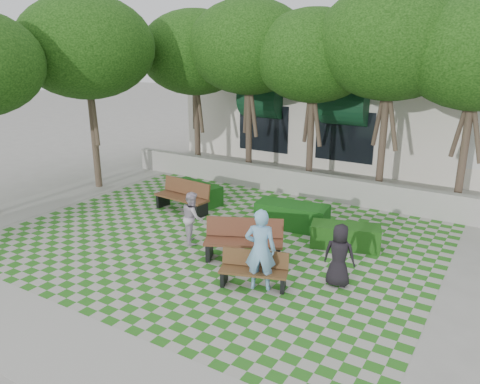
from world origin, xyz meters
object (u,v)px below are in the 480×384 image
Objects in this scene: bench_west at (183,197)px; hedge_midleft at (196,193)px; person_blue at (260,250)px; hedge_east at (345,236)px; hedge_midright at (292,216)px; bench_mid at (244,241)px; person_white at (193,217)px; person_dark at (339,255)px; bench_east at (254,270)px.

bench_west reaches higher than hedge_midleft.
hedge_east is at bearing -127.67° from person_blue.
bench_west is 5.68m from hedge_east.
hedge_midright is 4.00m from person_blue.
bench_west is at bearing 179.85° from hedge_east.
bench_mid is 1.43× the size of person_white.
bench_west is 6.63m from person_dark.
bench_mid is 2.60m from person_dark.
person_dark is (1.47, 1.11, -0.22)m from person_blue.
bench_mid is 4.94m from hedge_midleft.
person_white is (-1.81, 0.20, 0.23)m from bench_mid.
hedge_midright is (3.78, 0.55, -0.12)m from bench_west.
hedge_midright is at bearing 62.53° from bench_mid.
hedge_midleft is 1.33× the size of person_white.
person_blue is at bearing -29.33° from bench_west.
hedge_midleft is (-5.87, 0.98, 0.02)m from hedge_east.
bench_mid reaches higher than hedge_east.
bench_east is 3.07m from person_white.
hedge_east is 1.25× the size of person_dark.
hedge_east is (2.01, 2.11, -0.19)m from bench_mid.
bench_east is 3.88m from hedge_midright.
bench_east is at bearing -32.97° from person_blue.
person_blue is 1.85m from person_dark.
person_dark is at bearing 14.15° from bench_east.
person_white is (-2.75, 1.32, 0.35)m from bench_east.
person_white is (-1.93, -2.47, 0.36)m from hedge_midright.
hedge_midright is at bearing 83.37° from bench_east.
hedge_east is at bearing -105.85° from person_white.
bench_east is 0.76× the size of hedge_midright.
person_dark is at bearing -74.90° from hedge_east.
bench_east is 1.47m from bench_mid.
bench_west reaches higher than hedge_east.
person_white reaches higher than bench_east.
hedge_midleft is 1.32× the size of person_dark.
person_blue is at bearing 30.04° from person_dark.
hedge_midleft is (-3.85, 3.09, -0.17)m from bench_mid.
person_blue reaches higher than hedge_midright.
hedge_midleft is at bearing 116.31° from bench_mid.
bench_east is 6.38m from hedge_midleft.
person_blue is at bearing -157.10° from person_white.
person_white reaches higher than bench_mid.
person_white is at bearing -47.16° from person_blue.
hedge_midleft is 3.56m from person_white.
bench_west is at bearing -79.06° from hedge_midleft.
bench_west is 1.09× the size of hedge_east.
hedge_east is 0.86× the size of hedge_midright.
person_blue is 1.29× the size of person_dark.
bench_east is at bearing -74.81° from bench_mid.
hedge_midleft is at bearing -7.07° from person_white.
bench_west is 1.05× the size of person_blue.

